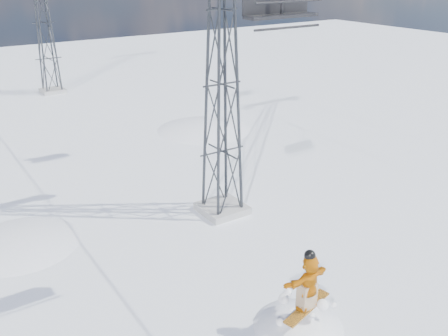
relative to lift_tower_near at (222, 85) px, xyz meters
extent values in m
plane|color=white|center=(-0.80, -8.00, -5.47)|extent=(120.00, 120.00, 0.00)
sphere|color=white|center=(5.20, 10.00, -14.97)|extent=(20.00, 20.00, 20.00)
cube|color=#999999|center=(0.00, 0.00, -5.32)|extent=(1.80, 1.80, 0.30)
cube|color=#999999|center=(0.00, 25.00, -5.32)|extent=(1.80, 1.80, 0.30)
cube|color=orange|center=(-2.14, -7.58, -4.59)|extent=(1.78, 0.70, 0.23)
imported|color=orange|center=(-2.14, -7.58, -3.73)|extent=(1.59, 0.57, 1.69)
cube|color=#9E8262|center=(-2.14, -7.58, -4.18)|extent=(0.49, 0.38, 0.78)
sphere|color=black|center=(-2.14, -7.58, -2.90)|extent=(0.32, 0.32, 0.32)
cube|color=black|center=(-2.20, -6.00, 3.15)|extent=(2.03, 0.46, 0.08)
cube|color=black|center=(-2.20, -5.78, 3.46)|extent=(2.03, 0.06, 0.56)
cylinder|color=black|center=(-2.20, -6.25, 2.90)|extent=(2.03, 0.06, 0.06)
cylinder|color=black|center=(-2.20, -6.30, 3.51)|extent=(2.03, 0.05, 0.05)
camera|label=1|loc=(-10.39, -15.79, 4.39)|focal=40.00mm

